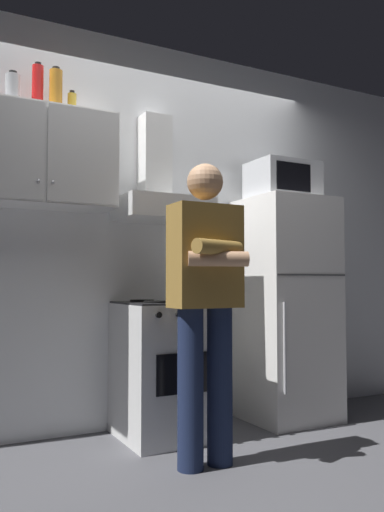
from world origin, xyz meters
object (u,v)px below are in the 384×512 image
object	(u,v)px
range_hood	(160,193)
microwave	(283,182)
cooking_pot	(194,292)
bottle_canister_steel	(13,89)
refrigerator	(285,308)
stove_oven	(167,369)
bottle_soda_red	(38,87)
bottle_spice_jar	(72,103)
person_standing	(206,298)
bottle_liquor_amber	(56,90)
upper_cabinet	(40,157)

from	to	relation	value
range_hood	microwave	bearing A→B (deg)	-6.46
microwave	cooking_pot	distance (m)	1.16
bottle_canister_steel	refrigerator	bearing A→B (deg)	-3.72
stove_oven	bottle_soda_red	size ratio (longest dim) A/B	2.98
microwave	bottle_spice_jar	xyz separation A→B (m)	(-1.56, 0.10, 0.38)
microwave	cooking_pot	bearing A→B (deg)	-170.43
person_standing	bottle_spice_jar	distance (m)	1.52
bottle_liquor_amber	bottle_spice_jar	bearing A→B (deg)	6.72
microwave	bottle_liquor_amber	bearing A→B (deg)	176.86
upper_cabinet	person_standing	xyz separation A→B (m)	(0.75, -0.73, -0.85)
stove_oven	bottle_spice_jar	bearing A→B (deg)	168.61
bottle_soda_red	bottle_spice_jar	xyz separation A→B (m)	(0.21, -0.02, -0.07)
person_standing	bottle_liquor_amber	bearing A→B (deg)	132.86
upper_cabinet	bottle_canister_steel	distance (m)	0.43
refrigerator	cooking_pot	xyz separation A→B (m)	(-0.82, -0.12, 0.13)
person_standing	cooking_pot	xyz separation A→B (m)	(0.18, 0.49, 0.03)
bottle_liquor_amber	bottle_soda_red	distance (m)	0.11
upper_cabinet	bottle_liquor_amber	world-z (taller)	bottle_liquor_amber
upper_cabinet	cooking_pot	xyz separation A→B (m)	(0.93, -0.24, -0.82)
microwave	bottle_canister_steel	xyz separation A→B (m)	(-1.92, 0.11, 0.40)
range_hood	microwave	size ratio (longest dim) A/B	1.56
upper_cabinet	bottle_soda_red	bearing A→B (deg)	133.58
bottle_soda_red	bottle_spice_jar	bearing A→B (deg)	-5.83
bottle_soda_red	upper_cabinet	bearing A→B (deg)	-46.42
microwave	bottle_spice_jar	bearing A→B (deg)	176.19
cooking_pot	bottle_liquor_amber	xyz separation A→B (m)	(-0.84, 0.23, 1.25)
bottle_soda_red	cooking_pot	bearing A→B (deg)	-15.52
range_hood	bottle_spice_jar	world-z (taller)	bottle_spice_jar
microwave	cooking_pot	xyz separation A→B (m)	(-0.82, -0.14, -0.81)
refrigerator	bottle_liquor_amber	distance (m)	2.16
cooking_pot	bottle_spice_jar	size ratio (longest dim) A/B	2.02
range_hood	bottle_canister_steel	distance (m)	1.11
cooking_pot	stove_oven	bearing A→B (deg)	137.51
person_standing	bottle_canister_steel	bearing A→B (deg)	141.43
range_hood	bottle_soda_red	world-z (taller)	bottle_soda_red
range_hood	refrigerator	xyz separation A→B (m)	(0.95, -0.13, -0.80)
range_hood	microwave	distance (m)	0.97
refrigerator	bottle_soda_red	xyz separation A→B (m)	(-1.77, 0.14, 1.39)
cooking_pot	bottle_liquor_amber	world-z (taller)	bottle_liquor_amber
stove_oven	bottle_liquor_amber	xyz separation A→B (m)	(-0.71, 0.11, 1.75)
range_hood	bottle_soda_red	xyz separation A→B (m)	(-0.82, 0.02, 0.59)
upper_cabinet	refrigerator	xyz separation A→B (m)	(1.75, -0.12, -0.95)
upper_cabinet	refrigerator	bearing A→B (deg)	-4.07
person_standing	bottle_canister_steel	distance (m)	1.71
bottle_canister_steel	bottle_spice_jar	bearing A→B (deg)	-0.42
stove_oven	bottle_canister_steel	size ratio (longest dim) A/B	4.30
cooking_pot	microwave	bearing A→B (deg)	9.57
upper_cabinet	stove_oven	distance (m)	1.55
person_standing	bottle_liquor_amber	size ratio (longest dim) A/B	6.03
person_standing	bottle_canister_steel	xyz separation A→B (m)	(-0.92, 0.73, 1.24)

